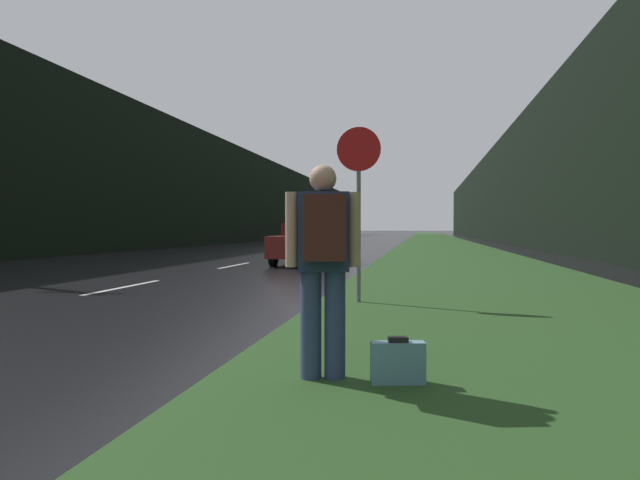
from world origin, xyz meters
TOP-DOWN VIEW (x-y plane):
  - grass_verge at (7.36, 40.00)m, footprint 6.00×240.00m
  - lane_stripe_b at (0.00, 8.25)m, footprint 0.12×3.00m
  - lane_stripe_c at (0.00, 15.25)m, footprint 0.12×3.00m
  - lane_stripe_d at (0.00, 22.25)m, footprint 0.12×3.00m
  - lane_stripe_e at (0.00, 29.25)m, footprint 0.12×3.00m
  - lane_stripe_f at (0.00, 36.25)m, footprint 0.12×3.00m
  - treeline_far_side at (-10.36, 50.00)m, footprint 2.00×140.00m
  - treeline_near_side at (13.36, 50.00)m, footprint 2.00×140.00m
  - stop_sign at (5.05, 6.61)m, footprint 0.72×0.07m
  - hitchhiker_with_backpack at (5.31, 1.82)m, footprint 0.59×0.48m
  - suitcase at (5.90, 1.80)m, footprint 0.43×0.22m
  - car_passing_near at (2.18, 16.63)m, footprint 1.87×4.75m

SIDE VIEW (x-z plane):
  - lane_stripe_b at x=0.00m, z-range 0.00..0.01m
  - lane_stripe_c at x=0.00m, z-range 0.00..0.01m
  - lane_stripe_d at x=0.00m, z-range 0.00..0.01m
  - lane_stripe_e at x=0.00m, z-range 0.00..0.01m
  - lane_stripe_f at x=0.00m, z-range 0.00..0.01m
  - grass_verge at x=7.36m, z-range 0.00..0.02m
  - suitcase at x=5.90m, z-range -0.01..0.37m
  - car_passing_near at x=2.18m, z-range 0.02..1.40m
  - hitchhiker_with_backpack at x=5.31m, z-range 0.13..1.85m
  - stop_sign at x=5.05m, z-range 0.35..3.21m
  - treeline_far_side at x=-10.36m, z-range 0.00..8.24m
  - treeline_near_side at x=13.36m, z-range 0.00..8.76m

